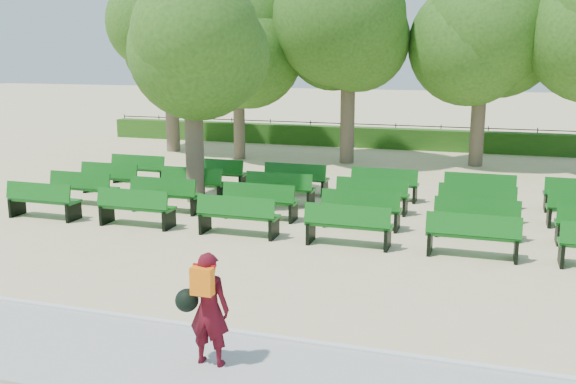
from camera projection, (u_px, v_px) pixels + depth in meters
The scene contains 9 objects.
ground at pixel (269, 225), 16.04m from camera, with size 120.00×120.00×0.00m, color #CBBA87.
paving at pixel (97, 352), 9.15m from camera, with size 30.00×2.20×0.06m, color #A3A4A0.
curb at pixel (139, 320), 10.21m from camera, with size 30.00×0.12×0.10m, color silver.
hedge at pixel (372, 138), 28.97m from camera, with size 26.00×0.70×0.90m, color #255215.
fence at pixel (373, 146), 29.44m from camera, with size 26.00×0.10×1.02m, color black, non-canonical shape.
tree_line at pixel (353, 161), 25.34m from camera, with size 21.80×6.80×7.04m, color #2F5C18, non-canonical shape.
bench_array at pixel (318, 212), 16.92m from camera, with size 1.96×0.74×1.21m.
tree_among at pixel (192, 62), 17.75m from camera, with size 4.09×4.09×5.83m.
person at pixel (207, 307), 8.58m from camera, with size 0.75×0.45×1.59m.
Camera 1 is at (5.18, -14.61, 4.22)m, focal length 40.00 mm.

